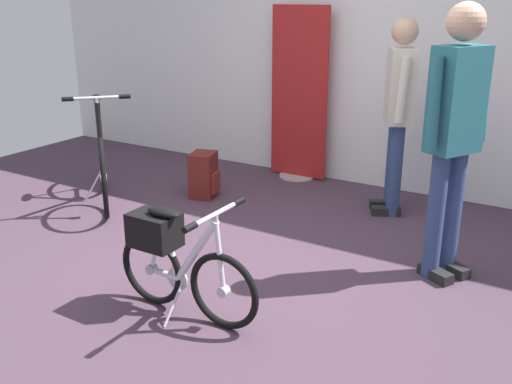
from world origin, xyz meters
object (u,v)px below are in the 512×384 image
at_px(display_bike_left, 102,161).
at_px(visitor_near_wall, 455,126).
at_px(folding_bike_foreground, 175,257).
at_px(backpack_on_floor, 204,175).
at_px(floor_banner_stand, 299,104).
at_px(visitor_browsing, 399,106).

relative_size(display_bike_left, visitor_near_wall, 0.63).
bearing_deg(folding_bike_foreground, backpack_on_floor, 121.62).
distance_m(visitor_near_wall, backpack_on_floor, 2.43).
height_order(folding_bike_foreground, display_bike_left, display_bike_left).
distance_m(floor_banner_stand, folding_bike_foreground, 2.80).
relative_size(floor_banner_stand, display_bike_left, 1.54).
distance_m(floor_banner_stand, backpack_on_floor, 1.21).
relative_size(folding_bike_foreground, visitor_near_wall, 0.56).
bearing_deg(floor_banner_stand, visitor_browsing, -22.45).
height_order(visitor_browsing, backpack_on_floor, visitor_browsing).
bearing_deg(visitor_browsing, visitor_near_wall, -55.29).
height_order(floor_banner_stand, backpack_on_floor, floor_banner_stand).
xyz_separation_m(floor_banner_stand, folding_bike_foreground, (0.61, -2.71, -0.40)).
bearing_deg(folding_bike_foreground, visitor_near_wall, 47.35).
bearing_deg(visitor_browsing, backpack_on_floor, -162.44).
height_order(floor_banner_stand, folding_bike_foreground, floor_banner_stand).
bearing_deg(backpack_on_floor, visitor_browsing, 17.56).
distance_m(folding_bike_foreground, display_bike_left, 2.10).
bearing_deg(floor_banner_stand, visitor_near_wall, -38.25).
relative_size(floor_banner_stand, backpack_on_floor, 4.05).
distance_m(floor_banner_stand, display_bike_left, 1.96).
bearing_deg(visitor_near_wall, visitor_browsing, 124.71).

